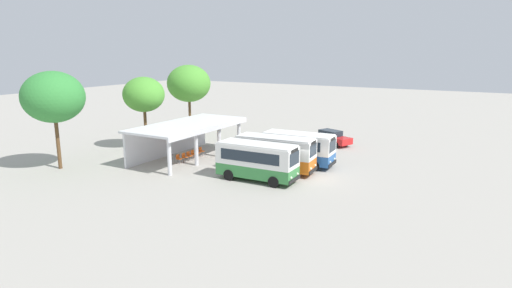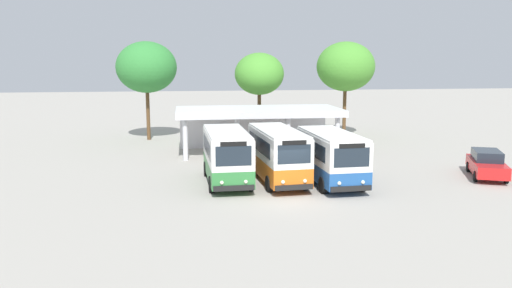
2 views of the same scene
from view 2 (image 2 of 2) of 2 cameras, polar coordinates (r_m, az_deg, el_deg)
name	(u,v)px [view 2 (image 2 of 2)]	position (r m, az deg, el deg)	size (l,w,h in m)	color
ground_plane	(288,199)	(26.49, 3.55, -6.11)	(180.00, 180.00, 0.00)	#A39E93
city_bus_nearest_orange	(227,154)	(29.41, -3.26, -1.14)	(2.51, 6.64, 3.06)	black
city_bus_second_in_row	(278,153)	(29.65, 2.42, -1.01)	(2.64, 7.00, 3.10)	black
city_bus_middle_cream	(331,155)	(29.53, 8.32, -1.26)	(2.68, 6.62, 2.98)	black
parked_car_flank	(487,164)	(34.03, 24.25, -2.00)	(3.32, 4.84, 1.62)	black
terminal_canopy	(257,117)	(39.47, 0.13, 2.96)	(12.32, 5.70, 3.40)	silver
waiting_chair_end_by_column	(230,148)	(38.44, -2.89, -0.40)	(0.46, 0.46, 0.86)	slate
waiting_chair_second_from_end	(240,148)	(38.39, -1.83, -0.41)	(0.46, 0.46, 0.86)	slate
waiting_chair_middle_seat	(249,147)	(38.47, -0.80, -0.38)	(0.46, 0.46, 0.86)	slate
waiting_chair_fourth_seat	(258,147)	(38.61, 0.23, -0.35)	(0.46, 0.46, 0.86)	slate
waiting_chair_fifth_seat	(267,147)	(38.77, 1.24, -0.31)	(0.46, 0.46, 0.86)	slate
waiting_chair_far_end_seat	(276,146)	(38.92, 2.25, -0.28)	(0.46, 0.46, 0.86)	slate
roadside_tree_behind_canopy	(259,74)	(45.30, 0.37, 7.77)	(4.32, 4.32, 7.62)	brown
roadside_tree_east_of_canopy	(346,67)	(47.33, 9.92, 8.46)	(5.22, 5.22, 8.62)	brown
roadside_tree_west_of_canopy	(146,67)	(45.93, -12.06, 8.32)	(5.22, 5.22, 8.59)	brown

